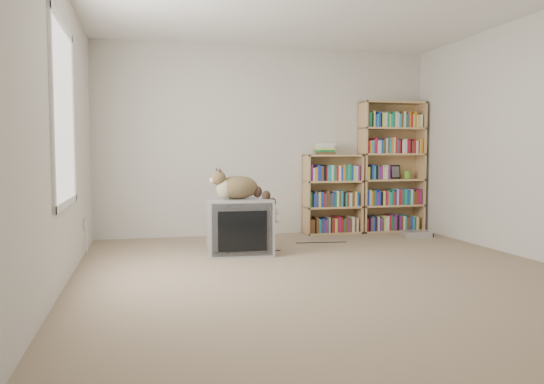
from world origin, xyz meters
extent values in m
cube|color=tan|center=(0.00, 0.00, 0.00)|extent=(4.50, 5.00, 0.01)
cube|color=beige|center=(0.00, 2.50, 1.25)|extent=(4.50, 0.02, 2.50)
cube|color=beige|center=(0.00, -2.50, 1.25)|extent=(4.50, 0.02, 2.50)
cube|color=beige|center=(-2.25, 0.00, 1.25)|extent=(0.02, 5.00, 2.50)
cube|color=white|center=(-2.24, 0.20, 1.40)|extent=(0.02, 1.22, 1.52)
cube|color=#959597|center=(-0.61, 1.20, 0.30)|extent=(0.72, 0.66, 0.60)
cube|color=black|center=(-0.63, 0.90, 0.30)|extent=(0.63, 0.07, 0.55)
cube|color=black|center=(-0.63, 0.88, 0.29)|extent=(0.51, 0.04, 0.42)
cube|color=black|center=(-0.61, 1.33, 0.29)|extent=(0.43, 0.36, 0.36)
ellipsoid|color=#3D2B19|center=(-0.63, 1.18, 0.72)|extent=(0.51, 0.39, 0.25)
ellipsoid|color=#3D2B19|center=(-0.51, 1.20, 0.71)|extent=(0.25, 0.27, 0.19)
ellipsoid|color=tan|center=(-0.78, 1.13, 0.71)|extent=(0.21, 0.21, 0.21)
ellipsoid|color=#3D2B19|center=(-0.85, 1.12, 0.83)|extent=(0.19, 0.19, 0.15)
sphere|color=beige|center=(-0.91, 1.11, 0.81)|extent=(0.08, 0.08, 0.06)
cone|color=black|center=(-0.83, 1.09, 0.90)|extent=(0.07, 0.08, 0.08)
cone|color=black|center=(-0.85, 1.18, 0.90)|extent=(0.07, 0.08, 0.08)
cube|color=tan|center=(1.31, 2.34, 0.90)|extent=(0.02, 0.30, 1.80)
cube|color=tan|center=(2.19, 2.34, 0.90)|extent=(0.03, 0.30, 1.80)
cube|color=tan|center=(1.75, 2.48, 0.90)|extent=(0.90, 0.03, 1.80)
cube|color=tan|center=(1.75, 2.34, 1.79)|extent=(0.90, 0.30, 0.02)
cube|color=tan|center=(1.75, 2.34, 0.01)|extent=(0.90, 0.30, 0.03)
cube|color=tan|center=(1.75, 2.34, 0.37)|extent=(0.90, 0.30, 0.03)
cube|color=tan|center=(1.75, 2.34, 0.72)|extent=(0.90, 0.30, 0.02)
cube|color=tan|center=(1.75, 2.34, 1.08)|extent=(0.90, 0.30, 0.02)
cube|color=tan|center=(1.75, 2.34, 1.44)|extent=(0.90, 0.30, 0.02)
cube|color=#AD1727|center=(1.75, 2.34, 0.12)|extent=(0.82, 0.24, 0.19)
cube|color=#1C38B7|center=(1.75, 2.34, 0.48)|extent=(0.82, 0.24, 0.19)
cube|color=#157B41|center=(1.75, 2.34, 0.83)|extent=(0.82, 0.24, 0.19)
cube|color=beige|center=(1.75, 2.34, 1.19)|extent=(0.82, 0.24, 0.19)
cube|color=black|center=(1.75, 2.34, 1.54)|extent=(0.82, 0.24, 0.19)
cube|color=tan|center=(0.50, 2.34, 0.54)|extent=(0.02, 0.30, 1.08)
cube|color=tan|center=(1.26, 2.34, 0.54)|extent=(0.02, 0.30, 1.08)
cube|color=tan|center=(0.88, 2.48, 0.54)|extent=(0.78, 0.03, 1.08)
cube|color=tan|center=(0.88, 2.34, 1.06)|extent=(0.78, 0.30, 0.02)
cube|color=tan|center=(0.88, 2.34, 0.01)|extent=(0.78, 0.30, 0.03)
cube|color=tan|center=(0.88, 2.34, 0.36)|extent=(0.78, 0.30, 0.03)
cube|color=tan|center=(0.88, 2.34, 0.71)|extent=(0.78, 0.30, 0.02)
cube|color=#AD1727|center=(0.88, 2.34, 0.12)|extent=(0.70, 0.24, 0.19)
cube|color=#1C38B7|center=(0.88, 2.34, 0.47)|extent=(0.70, 0.24, 0.19)
cube|color=#157B41|center=(0.88, 2.34, 0.82)|extent=(0.70, 0.24, 0.19)
cube|color=#AD1727|center=(0.76, 2.34, 1.15)|extent=(0.22, 0.28, 0.15)
cylinder|color=#5E9E2D|center=(1.98, 2.34, 0.79)|extent=(0.10, 0.10, 0.11)
cube|color=black|center=(1.85, 2.44, 0.83)|extent=(0.14, 0.05, 0.19)
cube|color=#B7B7BC|center=(1.84, 1.77, 0.04)|extent=(0.38, 0.30, 0.08)
cube|color=silver|center=(-2.24, 1.55, 0.32)|extent=(0.01, 0.08, 0.13)
camera|label=1|loc=(-1.60, -4.45, 1.07)|focal=35.00mm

